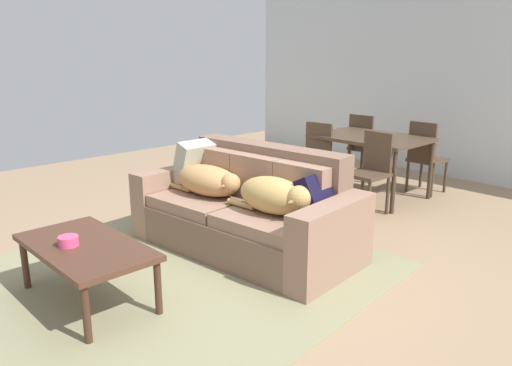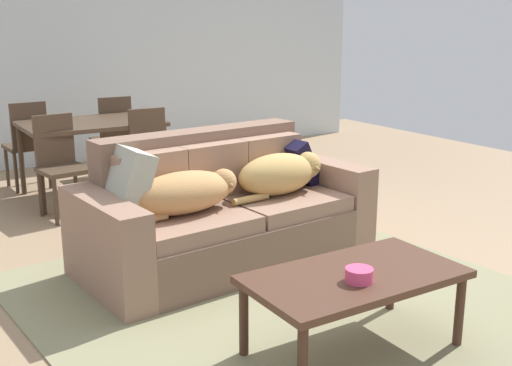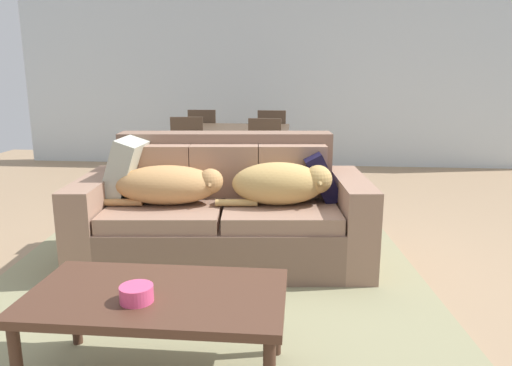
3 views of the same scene
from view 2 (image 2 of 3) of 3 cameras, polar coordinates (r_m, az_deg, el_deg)
ground_plane at (r=4.77m, az=-0.01°, el=-6.54°), size 10.00×10.00×0.00m
back_partition at (r=8.14m, az=-15.29°, el=11.40°), size 8.00×0.12×2.70m
area_rug at (r=3.99m, az=3.38°, el=-10.82°), size 3.21×3.47×0.01m
couch at (r=4.57m, az=-3.06°, el=-2.86°), size 2.17×1.15×0.93m
dog_on_left_cushion at (r=4.21m, az=-6.39°, el=-0.82°), size 0.90×0.44×0.28m
dog_on_right_cushion at (r=4.64m, az=2.25°, el=0.88°), size 0.82×0.41×0.30m
throw_pillow_by_left_arm at (r=4.18m, az=-11.84°, el=-0.09°), size 0.31×0.48×0.50m
throw_pillow_by_right_arm at (r=4.97m, az=3.51°, el=1.90°), size 0.32×0.39×0.39m
coffee_table at (r=3.34m, az=8.94°, el=-8.83°), size 1.13×0.62×0.45m
bowl_on_coffee_table at (r=3.21m, az=9.34°, el=-8.23°), size 0.14×0.14×0.07m
dining_table at (r=6.45m, az=-14.76°, el=4.82°), size 1.31×0.92×0.75m
dining_chair_near_left at (r=5.87m, az=-17.31°, el=1.89°), size 0.45×0.45×0.91m
dining_chair_near_right at (r=6.09m, az=-9.40°, el=2.86°), size 0.41×0.41×0.91m
dining_chair_far_left at (r=6.93m, az=-20.00°, el=3.58°), size 0.43×0.43×0.92m
dining_chair_far_right at (r=7.16m, az=-12.81°, el=4.36°), size 0.40×0.40×0.92m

